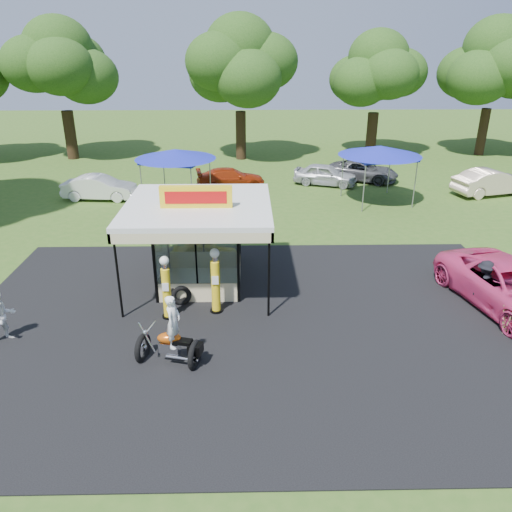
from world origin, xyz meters
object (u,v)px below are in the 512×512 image
object	(u,v)px
kiosk_car	(205,252)
tent_east	(380,151)
gas_pump_left	(166,289)
bg_car_a	(100,188)
pink_sedan	(510,287)
bg_car_c	(325,175)
spectator_east_a	(484,283)
gas_station_kiosk	(200,243)
motorcycle	(172,337)
spectator_west	(2,317)
gas_pump_right	(216,282)
bg_car_d	(362,171)
bg_car_e	(492,182)
bg_car_b	(231,178)
tent_west	(175,155)

from	to	relation	value
kiosk_car	tent_east	size ratio (longest dim) A/B	0.59
gas_pump_left	bg_car_a	bearing A→B (deg)	113.19
pink_sedan	bg_car_c	distance (m)	17.41
spectator_east_a	tent_east	distance (m)	13.01
kiosk_car	gas_station_kiosk	bearing A→B (deg)	-180.00
motorcycle	spectator_west	xyz separation A→B (m)	(-5.55, 1.31, -0.04)
gas_pump_right	bg_car_d	distance (m)	20.37
kiosk_car	bg_car_e	size ratio (longest dim) A/B	0.57
tent_east	bg_car_d	bearing A→B (deg)	86.98
gas_pump_right	bg_car_d	size ratio (longest dim) A/B	0.51
bg_car_a	bg_car_e	xyz separation A→B (m)	(24.28, 0.54, 0.08)
gas_pump_left	spectator_east_a	size ratio (longest dim) A/B	1.35
kiosk_car	bg_car_c	world-z (taller)	bg_car_c
bg_car_e	spectator_west	bearing A→B (deg)	109.37
spectator_west	bg_car_b	xyz separation A→B (m)	(6.74, 18.20, -0.23)
gas_pump_left	spectator_east_a	distance (m)	11.35
gas_pump_right	tent_east	xyz separation A→B (m)	(8.86, 13.19, 1.87)
motorcycle	kiosk_car	size ratio (longest dim) A/B	0.84
kiosk_car	tent_west	size ratio (longest dim) A/B	0.61
pink_sedan	bg_car_b	size ratio (longest dim) A/B	1.35
gas_pump_left	tent_west	bearing A→B (deg)	95.59
bg_car_a	spectator_east_a	bearing A→B (deg)	-123.22
motorcycle	bg_car_b	distance (m)	19.54
bg_car_b	bg_car_e	distance (m)	16.50
bg_car_a	bg_car_b	bearing A→B (deg)	-68.12
bg_car_b	bg_car_d	distance (m)	9.23
tent_west	tent_east	bearing A→B (deg)	0.91
gas_station_kiosk	gas_pump_left	size ratio (longest dim) A/B	2.30
gas_pump_left	bg_car_d	size ratio (longest dim) A/B	0.49
kiosk_car	pink_sedan	distance (m)	12.01
spectator_west	bg_car_c	distance (m)	22.89
spectator_east_a	bg_car_e	world-z (taller)	spectator_east_a
pink_sedan	gas_pump_left	bearing A→B (deg)	169.64
gas_pump_right	tent_west	bearing A→B (deg)	102.85
pink_sedan	bg_car_c	bearing A→B (deg)	90.89
kiosk_car	bg_car_a	world-z (taller)	bg_car_a
motorcycle	pink_sedan	size ratio (longest dim) A/B	0.39
kiosk_car	spectator_west	xyz separation A→B (m)	(-5.97, -6.13, 0.40)
gas_pump_left	kiosk_car	xyz separation A→B (m)	(0.95, 4.78, -0.64)
bg_car_d	bg_car_e	bearing A→B (deg)	-89.34
spectator_west	bg_car_d	size ratio (longest dim) A/B	0.36
tent_west	tent_east	size ratio (longest dim) A/B	0.97
pink_sedan	bg_car_d	bearing A→B (deg)	81.54
gas_pump_right	bg_car_e	bearing A→B (deg)	41.53
gas_station_kiosk	pink_sedan	size ratio (longest dim) A/B	0.90
gas_station_kiosk	spectator_east_a	size ratio (longest dim) A/B	3.11
pink_sedan	bg_car_a	world-z (taller)	pink_sedan
gas_pump_left	bg_car_e	xyz separation A→B (m)	(18.10, 14.94, -0.32)
pink_sedan	tent_east	size ratio (longest dim) A/B	1.25
gas_station_kiosk	bg_car_d	bearing A→B (deg)	58.42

